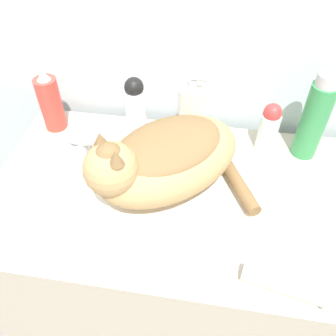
{
  "coord_description": "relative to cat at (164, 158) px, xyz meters",
  "views": [
    {
      "loc": [
        0.04,
        -0.28,
        1.45
      ],
      "look_at": [
        -0.04,
        0.22,
        0.93
      ],
      "focal_mm": 38.0,
      "sensor_mm": 36.0,
      "label": 1
    }
  ],
  "objects": [
    {
      "name": "faucet",
      "position": [
        -0.21,
        0.08,
        -0.06
      ],
      "size": [
        0.13,
        0.07,
        0.13
      ],
      "rotation": [
        0.0,
        0.0,
        -0.3
      ],
      "color": "silver",
      "rests_on": "vanity_counter"
    },
    {
      "name": "deodorant_stick",
      "position": [
        0.22,
        0.21,
        -0.06
      ],
      "size": [
        0.05,
        0.05,
        0.13
      ],
      "color": "silver",
      "rests_on": "vanity_counter"
    },
    {
      "name": "cat",
      "position": [
        0.0,
        0.0,
        0.0
      ],
      "size": [
        0.37,
        0.36,
        0.17
      ],
      "rotation": [
        0.0,
        0.0,
        3.9
      ],
      "color": "tan",
      "rests_on": "sink_basin"
    },
    {
      "name": "lotion_bottle_white",
      "position": [
        -0.11,
        0.21,
        -0.04
      ],
      "size": [
        0.05,
        0.05,
        0.17
      ],
      "color": "silver",
      "rests_on": "vanity_counter"
    },
    {
      "name": "cream_tube",
      "position": [
        0.25,
        -0.18,
        -0.11
      ],
      "size": [
        0.16,
        0.07,
        0.04
      ],
      "rotation": [
        0.0,
        0.0,
        -0.21
      ],
      "color": "silver",
      "rests_on": "vanity_counter"
    },
    {
      "name": "soap_pump_bottle",
      "position": [
        0.03,
        0.21,
        -0.05
      ],
      "size": [
        0.06,
        0.06,
        0.19
      ],
      "color": "silver",
      "rests_on": "vanity_counter"
    },
    {
      "name": "shampoo_bottle_tall",
      "position": [
        0.32,
        0.21,
        -0.02
      ],
      "size": [
        0.06,
        0.06,
        0.22
      ],
      "color": "#338C4C",
      "rests_on": "vanity_counter"
    },
    {
      "name": "sink_basin",
      "position": [
        0.01,
        0.01,
        -0.1
      ],
      "size": [
        0.39,
        0.39,
        0.05
      ],
      "color": "white",
      "rests_on": "vanity_counter"
    },
    {
      "name": "spray_bottle_trigger",
      "position": [
        -0.33,
        0.21,
        -0.05
      ],
      "size": [
        0.06,
        0.06,
        0.17
      ],
      "color": "#DB3D33",
      "rests_on": "vanity_counter"
    },
    {
      "name": "vanity_counter",
      "position": [
        0.05,
        0.03,
        -0.54
      ],
      "size": [
        0.91,
        0.5,
        0.83
      ],
      "color": "#B2A893",
      "rests_on": "ground_plane"
    }
  ]
}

